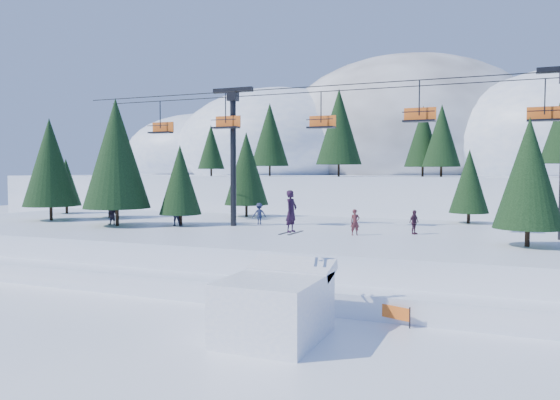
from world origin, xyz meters
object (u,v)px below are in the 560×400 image
at_px(banner_near, 381,310).
at_px(banner_far, 538,322).
at_px(jump_kicker, 275,305).
at_px(chairlift, 377,131).

distance_m(banner_near, banner_far, 6.25).
bearing_deg(banner_near, jump_kicker, -131.33).
distance_m(jump_kicker, chairlift, 18.65).
height_order(jump_kicker, banner_far, jump_kicker).
bearing_deg(chairlift, banner_near, -76.60).
xyz_separation_m(banner_near, banner_far, (6.23, 0.44, 0.00)).
relative_size(chairlift, banner_far, 16.49).
relative_size(jump_kicker, banner_near, 2.16).
xyz_separation_m(chairlift, banner_far, (9.33, -12.57, -8.78)).
bearing_deg(jump_kicker, banner_far, 24.04).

